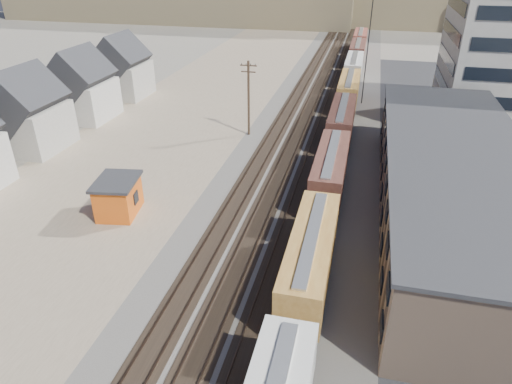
% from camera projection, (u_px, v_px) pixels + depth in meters
% --- Properties ---
extents(ballast_bed, '(18.00, 200.00, 0.06)m').
position_uv_depth(ballast_bed, '(318.00, 120.00, 67.65)').
color(ballast_bed, '#4C4742').
rests_on(ballast_bed, ground).
extents(dirt_yard, '(24.00, 180.00, 0.03)m').
position_uv_depth(dirt_yard, '(165.00, 133.00, 63.25)').
color(dirt_yard, '#7F6E57').
rests_on(dirt_yard, ground).
extents(asphalt_lot, '(26.00, 120.00, 0.04)m').
position_uv_depth(asphalt_lot, '(501.00, 181.00, 50.25)').
color(asphalt_lot, '#232326').
rests_on(asphalt_lot, ground).
extents(rail_tracks, '(11.40, 200.00, 0.24)m').
position_uv_depth(rail_tracks, '(314.00, 120.00, 67.72)').
color(rail_tracks, black).
rests_on(rail_tracks, ground).
extents(freight_train, '(3.00, 119.74, 4.46)m').
position_uv_depth(freight_train, '(346.00, 103.00, 65.89)').
color(freight_train, black).
rests_on(freight_train, ground).
extents(warehouse, '(12.40, 40.40, 7.25)m').
position_uv_depth(warehouse, '(452.00, 185.00, 41.43)').
color(warehouse, '#9D7C63').
rests_on(warehouse, ground).
extents(utility_pole_north, '(2.20, 0.32, 10.00)m').
position_uv_depth(utility_pole_north, '(249.00, 97.00, 60.07)').
color(utility_pole_north, '#382619').
rests_on(utility_pole_north, ground).
extents(radio_mast, '(1.20, 0.16, 18.00)m').
position_uv_depth(radio_mast, '(368.00, 46.00, 70.64)').
color(radio_mast, black).
rests_on(radio_mast, ground).
extents(maintenance_shed, '(4.51, 5.42, 3.57)m').
position_uv_depth(maintenance_shed, '(118.00, 196.00, 43.31)').
color(maintenance_shed, '#E05B15').
rests_on(maintenance_shed, ground).
extents(parked_car_blue, '(5.87, 6.45, 1.67)m').
position_uv_depth(parked_car_blue, '(475.00, 142.00, 58.10)').
color(parked_car_blue, navy).
rests_on(parked_car_blue, ground).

